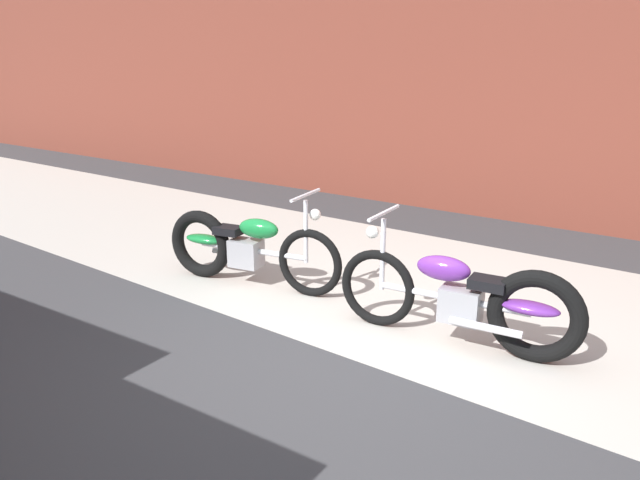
# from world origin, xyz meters

# --- Properties ---
(ground_plane) EXTENTS (80.00, 80.00, 0.00)m
(ground_plane) POSITION_xyz_m (0.00, 0.00, 0.00)
(ground_plane) COLOR #38383A
(sidewalk_slab) EXTENTS (36.00, 3.50, 0.01)m
(sidewalk_slab) POSITION_xyz_m (0.00, 1.75, 0.00)
(sidewalk_slab) COLOR #B2ADA3
(sidewalk_slab) RESTS_ON ground
(motorcycle_green) EXTENTS (1.98, 0.69, 1.03)m
(motorcycle_green) POSITION_xyz_m (-1.76, 0.67, 0.40)
(motorcycle_green) COLOR black
(motorcycle_green) RESTS_ON ground
(motorcycle_purple) EXTENTS (2.00, 0.58, 1.03)m
(motorcycle_purple) POSITION_xyz_m (0.71, 0.76, 0.40)
(motorcycle_purple) COLOR black
(motorcycle_purple) RESTS_ON ground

